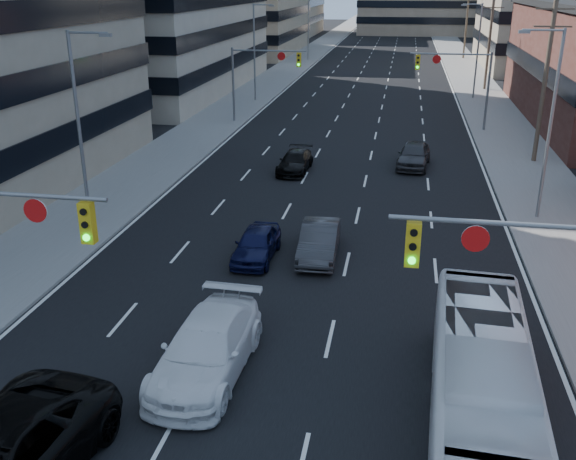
# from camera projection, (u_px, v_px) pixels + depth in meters

# --- Properties ---
(road_surface) EXTENTS (18.00, 300.00, 0.02)m
(road_surface) POSITION_uv_depth(u_px,v_px,m) (388.00, 39.00, 129.55)
(road_surface) COLOR black
(road_surface) RESTS_ON ground
(sidewalk_left) EXTENTS (5.00, 300.00, 0.15)m
(sidewalk_left) POSITION_uv_depth(u_px,v_px,m) (332.00, 38.00, 131.41)
(sidewalk_left) COLOR slate
(sidewalk_left) RESTS_ON ground
(sidewalk_right) EXTENTS (5.00, 300.00, 0.15)m
(sidewalk_right) POSITION_uv_depth(u_px,v_px,m) (447.00, 40.00, 127.65)
(sidewalk_right) COLOR slate
(sidewalk_right) RESTS_ON ground
(office_left_far) EXTENTS (20.00, 30.00, 16.00)m
(office_left_far) POSITION_uv_depth(u_px,v_px,m) (235.00, 1.00, 103.05)
(office_left_far) COLOR gray
(office_left_far) RESTS_ON ground
(office_right_far) EXTENTS (22.00, 28.00, 14.00)m
(office_right_far) POSITION_uv_depth(u_px,v_px,m) (573.00, 13.00, 84.39)
(office_right_far) COLOR gray
(office_right_far) RESTS_ON ground
(bg_block_right) EXTENTS (22.00, 22.00, 12.00)m
(bg_block_right) POSITION_uv_depth(u_px,v_px,m) (559.00, 9.00, 122.15)
(bg_block_right) COLOR gray
(bg_block_right) RESTS_ON ground
(signal_near_right) EXTENTS (6.59, 0.33, 6.00)m
(signal_near_right) POSITION_uv_depth(u_px,v_px,m) (558.00, 287.00, 14.81)
(signal_near_right) COLOR slate
(signal_near_right) RESTS_ON ground
(signal_far_left) EXTENTS (6.09, 0.33, 6.00)m
(signal_far_left) POSITION_uv_depth(u_px,v_px,m) (261.00, 70.00, 51.25)
(signal_far_left) COLOR slate
(signal_far_left) RESTS_ON ground
(signal_far_right) EXTENTS (6.09, 0.33, 6.00)m
(signal_far_right) POSITION_uv_depth(u_px,v_px,m) (458.00, 74.00, 48.74)
(signal_far_right) COLOR slate
(signal_far_right) RESTS_ON ground
(utility_pole_block) EXTENTS (2.20, 0.28, 11.00)m
(utility_pole_block) POSITION_uv_depth(u_px,v_px,m) (546.00, 71.00, 39.21)
(utility_pole_block) COLOR #4C3D2D
(utility_pole_block) RESTS_ON ground
(utility_pole_midblock) EXTENTS (2.20, 0.28, 11.00)m
(utility_pole_midblock) POSITION_uv_depth(u_px,v_px,m) (490.00, 34.00, 66.74)
(utility_pole_midblock) COLOR #4C3D2D
(utility_pole_midblock) RESTS_ON ground
(utility_pole_distant) EXTENTS (2.20, 0.28, 11.00)m
(utility_pole_distant) POSITION_uv_depth(u_px,v_px,m) (467.00, 19.00, 94.27)
(utility_pole_distant) COLOR #4C3D2D
(utility_pole_distant) RESTS_ON ground
(streetlight_left_near) EXTENTS (2.03, 0.22, 9.00)m
(streetlight_left_near) POSITION_uv_depth(u_px,v_px,m) (82.00, 123.00, 28.47)
(streetlight_left_near) COLOR slate
(streetlight_left_near) RESTS_ON ground
(streetlight_left_mid) EXTENTS (2.03, 0.22, 9.00)m
(streetlight_left_mid) POSITION_uv_depth(u_px,v_px,m) (256.00, 48.00, 60.59)
(streetlight_left_mid) COLOR slate
(streetlight_left_mid) RESTS_ON ground
(streetlight_left_far) EXTENTS (2.03, 0.22, 9.00)m
(streetlight_left_far) POSITION_uv_depth(u_px,v_px,m) (309.00, 25.00, 92.71)
(streetlight_left_far) COLOR slate
(streetlight_left_far) RESTS_ON ground
(streetlight_right_near) EXTENTS (2.03, 0.22, 9.00)m
(streetlight_right_near) POSITION_uv_depth(u_px,v_px,m) (548.00, 117.00, 29.68)
(streetlight_right_near) COLOR slate
(streetlight_right_near) RESTS_ON ground
(streetlight_right_far) EXTENTS (2.03, 0.22, 9.00)m
(streetlight_right_far) POSITION_uv_depth(u_px,v_px,m) (476.00, 46.00, 61.80)
(streetlight_right_far) COLOR slate
(streetlight_right_far) RESTS_ON ground
(white_van) EXTENTS (2.54, 5.82, 1.66)m
(white_van) POSITION_uv_depth(u_px,v_px,m) (207.00, 348.00, 18.87)
(white_van) COLOR white
(white_van) RESTS_ON ground
(transit_bus) EXTENTS (2.89, 10.14, 2.79)m
(transit_bus) POSITION_uv_depth(u_px,v_px,m) (482.00, 392.00, 15.92)
(transit_bus) COLOR white
(transit_bus) RESTS_ON ground
(sedan_blue) EXTENTS (1.61, 3.94, 1.34)m
(sedan_blue) POSITION_uv_depth(u_px,v_px,m) (256.00, 244.00, 26.82)
(sedan_blue) COLOR black
(sedan_blue) RESTS_ON ground
(sedan_grey_center) EXTENTS (1.66, 4.42, 1.44)m
(sedan_grey_center) POSITION_uv_depth(u_px,v_px,m) (319.00, 241.00, 26.97)
(sedan_grey_center) COLOR #2F2E31
(sedan_grey_center) RESTS_ON ground
(sedan_black_far) EXTENTS (1.88, 4.36, 1.25)m
(sedan_black_far) POSITION_uv_depth(u_px,v_px,m) (295.00, 162.00, 39.17)
(sedan_black_far) COLOR black
(sedan_black_far) RESTS_ON ground
(sedan_grey_right) EXTENTS (2.32, 4.78, 1.57)m
(sedan_grey_right) POSITION_uv_depth(u_px,v_px,m) (414.00, 155.00, 40.15)
(sedan_grey_right) COLOR #313133
(sedan_grey_right) RESTS_ON ground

